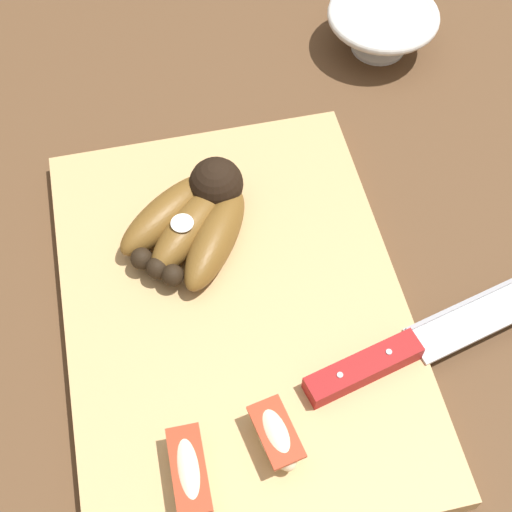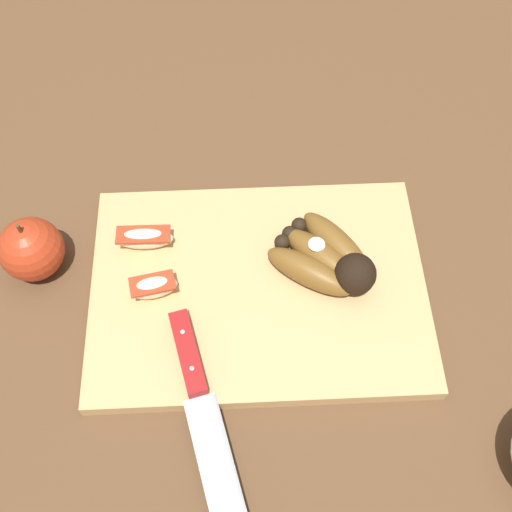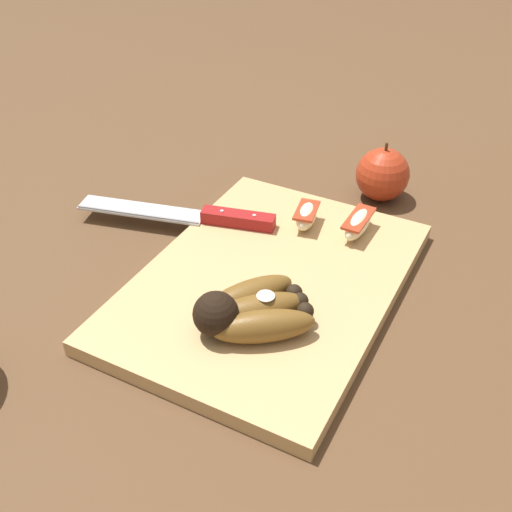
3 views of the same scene
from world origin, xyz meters
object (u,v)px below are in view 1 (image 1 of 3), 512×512
at_px(banana_bunch, 196,218).
at_px(apple_wedge_near, 275,436).
at_px(ceramic_bowl, 382,26).
at_px(chefs_knife, 413,345).
at_px(apple_wedge_middle, 190,473).

height_order(banana_bunch, apple_wedge_near, banana_bunch).
bearing_deg(banana_bunch, ceramic_bowl, -48.20).
relative_size(banana_bunch, chefs_knife, 0.50).
xyz_separation_m(banana_bunch, chefs_knife, (-0.16, -0.15, -0.01)).
height_order(chefs_knife, apple_wedge_middle, apple_wedge_middle).
xyz_separation_m(chefs_knife, ceramic_bowl, (0.37, -0.09, 0.00)).
bearing_deg(banana_bunch, apple_wedge_near, -173.65).
bearing_deg(apple_wedge_middle, apple_wedge_near, -78.56).
relative_size(chefs_knife, apple_wedge_near, 4.60).
xyz_separation_m(chefs_knife, apple_wedge_middle, (-0.07, 0.20, 0.01)).
distance_m(chefs_knife, apple_wedge_middle, 0.21).
height_order(apple_wedge_near, ceramic_bowl, ceramic_bowl).
xyz_separation_m(chefs_knife, apple_wedge_near, (-0.05, 0.13, 0.01)).
xyz_separation_m(apple_wedge_middle, ceramic_bowl, (0.44, -0.29, -0.01)).
relative_size(chefs_knife, apple_wedge_middle, 3.89).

